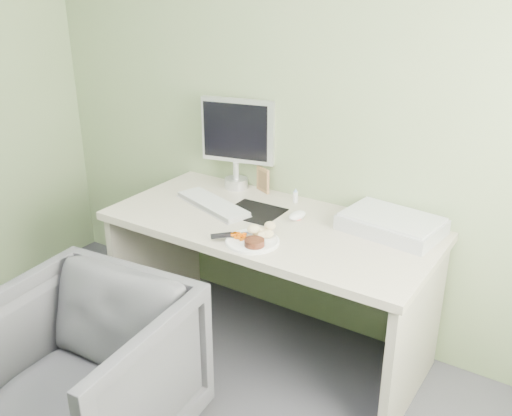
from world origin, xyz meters
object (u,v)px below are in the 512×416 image
Objects in this scene: desk at (270,256)px; plate at (253,241)px; scanner at (391,225)px; desk_chair at (83,375)px; monitor at (237,139)px.

plate reaches higher than desk.
scanner is 1.50m from desk_chair.
desk is at bearing 68.51° from desk_chair.
plate reaches higher than desk_chair.
desk reaches higher than desk_chair.
monitor reaches higher than desk_chair.
plate is 0.76m from monitor.
plate is at bearing -77.37° from desk.
plate is at bearing 60.30° from desk_chair.
scanner is at bearing 43.37° from plate.
monitor is at bearing 90.09° from desk_chair.
scanner is 0.90× the size of monitor.
plate is 0.31× the size of desk_chair.
plate is at bearing -129.79° from scanner.
scanner is at bearing 22.11° from desk.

